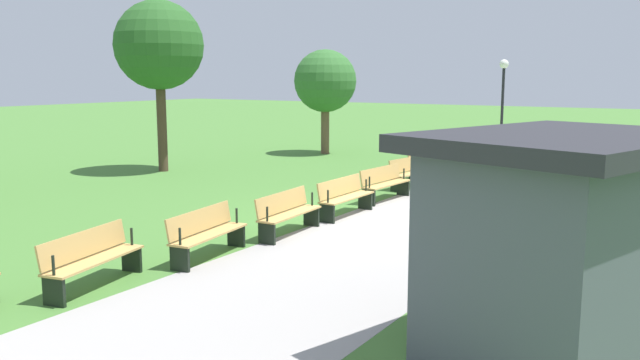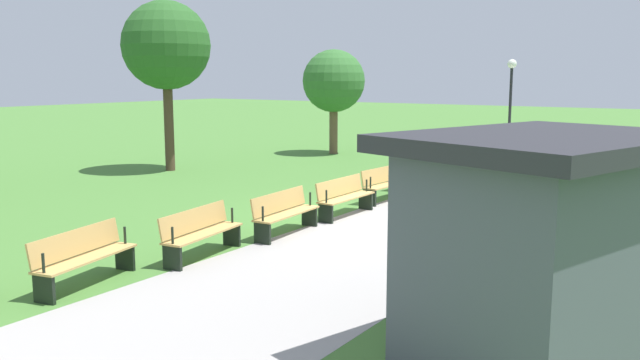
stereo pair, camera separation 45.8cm
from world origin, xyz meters
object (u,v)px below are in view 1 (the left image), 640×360
(bench_4, at_px, (384,182))
(bench_7, at_px, (206,232))
(bench_6, at_px, (287,212))
(bench_5, at_px, (345,196))
(tree_0, at_px, (325,82))
(bench_3, at_px, (411,172))
(bench_0, at_px, (444,148))
(bench_8, at_px, (91,258))
(bench_2, at_px, (429,162))
(trash_bin, at_px, (468,144))
(kiosk, at_px, (561,243))
(bench_1, at_px, (439,155))
(lamp_post, at_px, (503,93))
(person_seated, at_px, (449,144))
(tree_2, at_px, (159,46))

(bench_4, distance_m, bench_7, 6.80)
(bench_6, bearing_deg, bench_7, -9.68)
(bench_6, bearing_deg, bench_5, 174.19)
(bench_6, bearing_deg, tree_0, -155.36)
(bench_4, distance_m, bench_5, 2.27)
(bench_3, bearing_deg, bench_6, 9.70)
(bench_7, bearing_deg, bench_0, 178.03)
(bench_5, height_order, bench_8, same)
(bench_8, xyz_separation_m, tree_0, (-17.33, -6.36, 2.59))
(bench_2, xyz_separation_m, tree_0, (-3.79, -6.36, 2.59))
(trash_bin, bearing_deg, bench_6, 5.78)
(kiosk, bearing_deg, bench_1, -136.18)
(bench_7, distance_m, bench_8, 2.27)
(bench_0, xyz_separation_m, tree_0, (0.59, -5.15, 2.59))
(bench_3, relative_size, lamp_post, 0.51)
(bench_0, relative_size, bench_1, 1.00)
(bench_1, distance_m, bench_2, 2.27)
(bench_7, bearing_deg, kiosk, 73.67)
(person_seated, distance_m, trash_bin, 2.05)
(bench_4, bearing_deg, bench_5, 5.81)
(bench_0, bearing_deg, lamp_post, 86.36)
(bench_8, relative_size, person_seated, 1.67)
(bench_2, bearing_deg, bench_6, 15.51)
(bench_5, height_order, tree_0, tree_0)
(tree_2, relative_size, lamp_post, 1.51)
(bench_1, height_order, bench_4, same)
(tree_2, distance_m, kiosk, 17.66)
(bench_6, xyz_separation_m, bench_7, (2.26, -0.23, 0.00))
(bench_1, relative_size, kiosk, 0.49)
(bench_1, height_order, lamp_post, lamp_post)
(bench_1, relative_size, bench_6, 1.01)
(bench_3, xyz_separation_m, bench_5, (4.53, 0.31, 0.00))
(bench_5, bearing_deg, lamp_post, 176.02)
(bench_1, xyz_separation_m, kiosk, (14.47, 7.30, 0.89))
(lamp_post, bearing_deg, bench_7, -3.94)
(bench_0, distance_m, bench_8, 17.96)
(bench_3, bearing_deg, bench_2, -162.57)
(bench_1, bearing_deg, kiosk, 42.30)
(bench_7, relative_size, person_seated, 1.66)
(person_seated, relative_size, lamp_post, 0.31)
(bench_8, bearing_deg, bench_4, 164.49)
(bench_1, bearing_deg, bench_6, 21.33)
(bench_2, relative_size, person_seated, 1.67)
(bench_5, bearing_deg, trash_bin, -172.92)
(lamp_post, bearing_deg, trash_bin, -143.92)
(bench_3, xyz_separation_m, trash_bin, (-8.73, -1.34, -0.02))
(bench_0, relative_size, bench_4, 1.01)
(bench_0, xyz_separation_m, person_seated, (-0.07, 0.18, 0.16))
(bench_6, relative_size, bench_7, 0.99)
(bench_7, bearing_deg, tree_2, -138.58)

